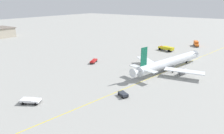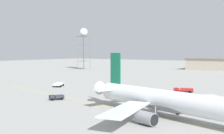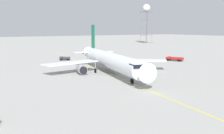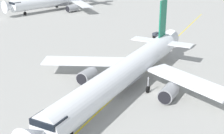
# 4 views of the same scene
# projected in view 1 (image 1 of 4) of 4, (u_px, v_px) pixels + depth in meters

# --- Properties ---
(ground_plane) EXTENTS (600.00, 600.00, 0.00)m
(ground_plane) POSITION_uv_depth(u_px,v_px,m) (156.00, 68.00, 87.74)
(ground_plane) COLOR #9E9E99
(airliner_main) EXTENTS (32.18, 42.87, 11.99)m
(airliner_main) POSITION_uv_depth(u_px,v_px,m) (168.00, 63.00, 85.09)
(airliner_main) COLOR silver
(airliner_main) RESTS_ON ground_plane
(ops_pickup_truck) EXTENTS (3.88, 6.05, 1.41)m
(ops_pickup_truck) POSITION_uv_depth(u_px,v_px,m) (94.00, 61.00, 95.75)
(ops_pickup_truck) COLOR #232326
(ops_pickup_truck) RESTS_ON ground_plane
(baggage_truck_truck) EXTENTS (4.02, 3.38, 1.22)m
(baggage_truck_truck) POSITION_uv_depth(u_px,v_px,m) (123.00, 94.00, 61.95)
(baggage_truck_truck) COLOR #232326
(baggage_truck_truck) RESTS_ON ground_plane
(catering_truck_truck) EXTENTS (5.19, 8.36, 3.10)m
(catering_truck_truck) POSITION_uv_depth(u_px,v_px,m) (196.00, 43.00, 131.03)
(catering_truck_truck) COLOR #232326
(catering_truck_truck) RESTS_ON ground_plane
(fire_tender_truck) EXTENTS (9.58, 4.82, 2.50)m
(fire_tender_truck) POSITION_uv_depth(u_px,v_px,m) (166.00, 48.00, 118.47)
(fire_tender_truck) COLOR #232326
(fire_tender_truck) RESTS_ON ground_plane
(pushback_tug_truck) EXTENTS (5.96, 4.97, 1.30)m
(pushback_tug_truck) POSITION_uv_depth(u_px,v_px,m) (30.00, 101.00, 57.79)
(pushback_tug_truck) COLOR #232326
(pushback_tug_truck) RESTS_ON ground_plane
(taxiway_centreline) EXTENTS (27.14, 139.50, 0.01)m
(taxiway_centreline) POSITION_uv_depth(u_px,v_px,m) (175.00, 68.00, 88.55)
(taxiway_centreline) COLOR yellow
(taxiway_centreline) RESTS_ON ground_plane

